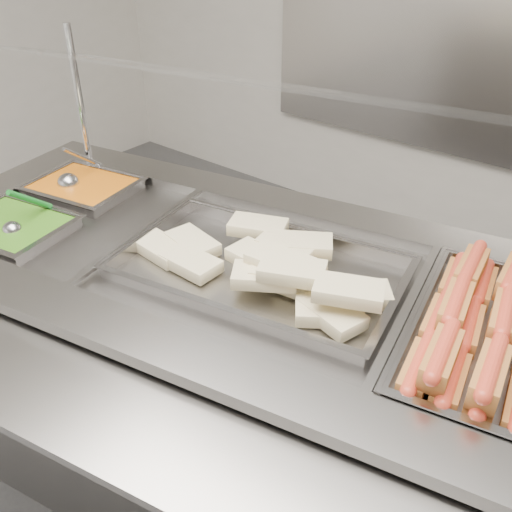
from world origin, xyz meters
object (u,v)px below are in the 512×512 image
Objects in this scene: pan_hotdogs at (495,349)px; serving_spoon at (16,225)px; pan_wraps at (260,274)px; ladle at (70,182)px; sneeze_guard at (279,92)px; steam_counter at (241,387)px.

serving_spoon reaches higher than pan_hotdogs.
pan_wraps is (-0.62, -0.12, 0.02)m from pan_hotdogs.
serving_spoon is at bearing -156.35° from pan_wraps.
pan_wraps is 4.27× the size of serving_spoon.
ladle is 0.32m from serving_spoon.
ladle is (-0.85, -0.02, 0.04)m from pan_wraps.
sneeze_guard is 0.89m from serving_spoon.
steam_counter is at bearing -168.87° from pan_hotdogs.
ladle reaches higher than steam_counter.
ladle is at bearing -178.81° from pan_wraps.
serving_spoon is (-0.60, -0.54, -0.40)m from sneeze_guard.
steam_counter is at bearing 24.83° from serving_spoon.
sneeze_guard reaches higher than ladle.
pan_wraps is at bearing 23.65° from serving_spoon.
pan_wraps is at bearing 11.13° from steam_counter.
sneeze_guard reaches higher than pan_wraps.
pan_hotdogs is at bearing 5.44° from ladle.
pan_hotdogs is 3.47× the size of serving_spoon.
pan_hotdogs is (0.73, -0.10, -0.45)m from sneeze_guard.
ladle is 1.08× the size of serving_spoon.
sneeze_guard is 0.87m from pan_hotdogs.
steam_counter is 11.49× the size of serving_spoon.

